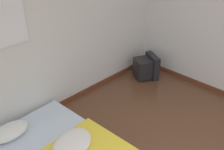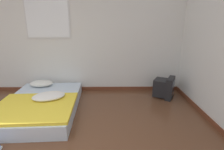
{
  "view_description": "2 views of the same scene",
  "coord_description": "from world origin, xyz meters",
  "views": [
    {
      "loc": [
        -1.47,
        -0.2,
        2.66
      ],
      "look_at": [
        0.89,
        2.11,
        0.76
      ],
      "focal_mm": 40.0,
      "sensor_mm": 36.0,
      "label": 1
    },
    {
      "loc": [
        1.01,
        -1.35,
        1.66
      ],
      "look_at": [
        1.05,
        2.07,
        0.66
      ],
      "focal_mm": 28.0,
      "sensor_mm": 36.0,
      "label": 2
    }
  ],
  "objects": [
    {
      "name": "wall_back",
      "position": [
        -0.01,
        2.95,
        1.29
      ],
      "size": [
        7.92,
        0.08,
        2.6
      ],
      "color": "silver",
      "rests_on": "ground_plane"
    },
    {
      "name": "crt_tv",
      "position": [
        2.28,
        2.46,
        0.23
      ],
      "size": [
        0.57,
        0.56,
        0.49
      ],
      "color": "black",
      "rests_on": "ground_plane"
    },
    {
      "name": "mattress_bed",
      "position": [
        -0.35,
        1.8,
        0.15
      ],
      "size": [
        1.45,
        2.05,
        0.38
      ],
      "color": "silver",
      "rests_on": "ground_plane"
    }
  ]
}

